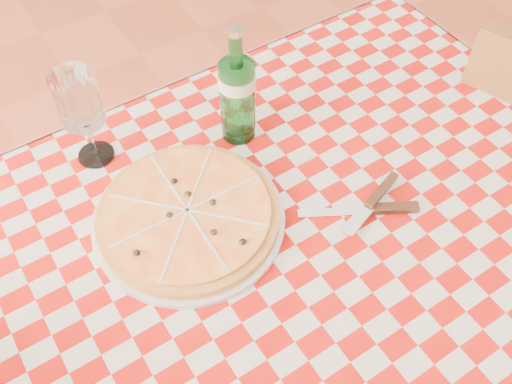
{
  "coord_description": "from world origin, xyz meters",
  "views": [
    {
      "loc": [
        -0.35,
        -0.44,
        1.6
      ],
      "look_at": [
        -0.02,
        0.06,
        0.82
      ],
      "focal_mm": 40.0,
      "sensor_mm": 36.0,
      "label": 1
    }
  ],
  "objects_px": {
    "water_bottle": "(237,86)",
    "wine_glass": "(84,119)",
    "dining_table": "(282,259)",
    "pizza_plate": "(188,215)"
  },
  "relations": [
    {
      "from": "water_bottle",
      "to": "wine_glass",
      "type": "distance_m",
      "value": 0.28
    },
    {
      "from": "dining_table",
      "to": "water_bottle",
      "type": "bearing_deg",
      "value": 76.66
    },
    {
      "from": "dining_table",
      "to": "wine_glass",
      "type": "bearing_deg",
      "value": 121.03
    },
    {
      "from": "pizza_plate",
      "to": "wine_glass",
      "type": "distance_m",
      "value": 0.26
    },
    {
      "from": "pizza_plate",
      "to": "wine_glass",
      "type": "xyz_separation_m",
      "value": [
        -0.08,
        0.24,
        0.08
      ]
    },
    {
      "from": "pizza_plate",
      "to": "wine_glass",
      "type": "bearing_deg",
      "value": 107.65
    },
    {
      "from": "dining_table",
      "to": "pizza_plate",
      "type": "height_order",
      "value": "pizza_plate"
    },
    {
      "from": "water_bottle",
      "to": "wine_glass",
      "type": "bearing_deg",
      "value": 159.21
    },
    {
      "from": "wine_glass",
      "to": "pizza_plate",
      "type": "bearing_deg",
      "value": -72.35
    },
    {
      "from": "dining_table",
      "to": "water_bottle",
      "type": "xyz_separation_m",
      "value": [
        0.06,
        0.24,
        0.23
      ]
    }
  ]
}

